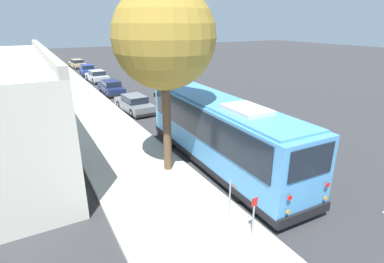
% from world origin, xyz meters
% --- Properties ---
extents(ground_plane, '(160.00, 160.00, 0.00)m').
position_xyz_m(ground_plane, '(0.00, 0.00, 0.00)').
color(ground_plane, '#333335').
extents(sidewalk_slab, '(80.00, 4.30, 0.15)m').
position_xyz_m(sidewalk_slab, '(0.00, 4.13, 0.07)').
color(sidewalk_slab, beige).
rests_on(sidewalk_slab, ground).
extents(curb_strip, '(80.00, 0.14, 0.15)m').
position_xyz_m(curb_strip, '(0.00, 1.91, 0.07)').
color(curb_strip, '#AAA69D').
rests_on(curb_strip, ground).
extents(shuttle_bus, '(10.95, 2.74, 3.37)m').
position_xyz_m(shuttle_bus, '(0.98, 0.36, 1.81)').
color(shuttle_bus, '#4C93D1').
rests_on(shuttle_bus, ground).
extents(parked_sedan_gray, '(4.67, 1.93, 1.30)m').
position_xyz_m(parked_sedan_gray, '(11.94, 0.90, 0.60)').
color(parked_sedan_gray, slate).
rests_on(parked_sedan_gray, ground).
extents(parked_sedan_navy, '(4.55, 1.78, 1.29)m').
position_xyz_m(parked_sedan_navy, '(19.02, 0.81, 0.60)').
color(parked_sedan_navy, '#19234C').
rests_on(parked_sedan_navy, ground).
extents(parked_sedan_silver, '(4.27, 2.00, 1.32)m').
position_xyz_m(parked_sedan_silver, '(25.98, 0.63, 0.62)').
color(parked_sedan_silver, '#A8AAAF').
rests_on(parked_sedan_silver, ground).
extents(parked_sedan_blue, '(4.56, 1.94, 1.33)m').
position_xyz_m(parked_sedan_blue, '(31.64, 0.61, 0.62)').
color(parked_sedan_blue, navy).
rests_on(parked_sedan_blue, ground).
extents(parked_sedan_tan, '(4.72, 2.04, 1.26)m').
position_xyz_m(parked_sedan_tan, '(39.26, 0.67, 0.58)').
color(parked_sedan_tan, tan).
rests_on(parked_sedan_tan, ground).
extents(street_tree, '(4.20, 4.20, 8.58)m').
position_xyz_m(street_tree, '(1.65, 2.84, 6.26)').
color(street_tree, brown).
rests_on(street_tree, sidewalk_slab).
extents(sign_post_near, '(0.06, 0.22, 1.34)m').
position_xyz_m(sign_post_near, '(-3.98, 2.42, 0.84)').
color(sign_post_near, gray).
rests_on(sign_post_near, sidewalk_slab).
extents(sign_post_far, '(0.06, 0.06, 1.35)m').
position_xyz_m(sign_post_far, '(-2.72, 2.42, 0.82)').
color(sign_post_far, gray).
rests_on(sign_post_far, sidewalk_slab).
extents(lane_stripe_mid, '(2.40, 0.14, 0.01)m').
position_xyz_m(lane_stripe_mid, '(-0.44, -2.75, 0.00)').
color(lane_stripe_mid, silver).
rests_on(lane_stripe_mid, ground).
extents(lane_stripe_ahead, '(2.40, 0.14, 0.01)m').
position_xyz_m(lane_stripe_ahead, '(5.56, -2.75, 0.00)').
color(lane_stripe_ahead, silver).
rests_on(lane_stripe_ahead, ground).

